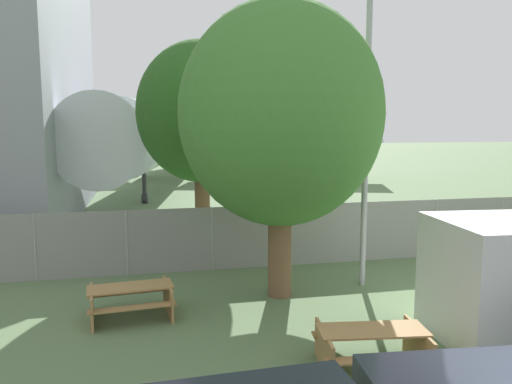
% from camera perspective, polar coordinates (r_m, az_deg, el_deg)
% --- Properties ---
extents(perimeter_fence, '(56.07, 0.07, 1.97)m').
position_cam_1_polar(perimeter_fence, '(15.99, 4.08, -4.93)').
color(perimeter_fence, gray).
rests_on(perimeter_fence, ground).
extents(airplane, '(34.38, 42.38, 11.53)m').
position_cam_1_polar(airplane, '(40.59, -9.89, 6.55)').
color(airplane, silver).
rests_on(airplane, ground).
extents(picnic_bench_near_cabin, '(2.06, 1.59, 0.76)m').
position_cam_1_polar(picnic_bench_near_cabin, '(12.18, -14.12, -11.64)').
color(picnic_bench_near_cabin, '#A37A47').
rests_on(picnic_bench_near_cabin, ground).
extents(picnic_bench_open_grass, '(2.14, 1.65, 0.76)m').
position_cam_1_polar(picnic_bench_open_grass, '(9.78, 13.11, -16.51)').
color(picnic_bench_open_grass, '#A37A47').
rests_on(picnic_bench_open_grass, ground).
extents(tree_near_hangar, '(5.15, 5.15, 7.57)m').
position_cam_1_polar(tree_near_hangar, '(12.71, 2.83, 8.78)').
color(tree_near_hangar, brown).
rests_on(tree_near_hangar, ground).
extents(tree_left_of_cabin, '(4.51, 4.51, 7.42)m').
position_cam_1_polar(tree_left_of_cabin, '(17.85, -6.29, 9.00)').
color(tree_left_of_cabin, brown).
rests_on(tree_left_of_cabin, ground).
extents(light_mast, '(0.44, 0.44, 9.31)m').
position_cam_1_polar(light_mast, '(13.99, 12.63, 11.98)').
color(light_mast, '#99999E').
rests_on(light_mast, ground).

